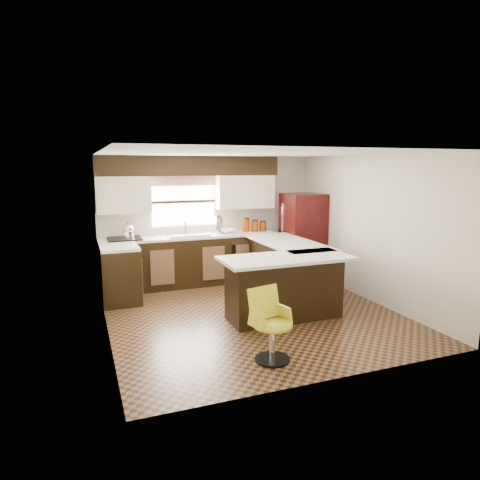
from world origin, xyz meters
name	(u,v)px	position (x,y,z in m)	size (l,w,h in m)	color
floor	(251,313)	(0.00, 0.00, 0.00)	(4.40, 4.40, 0.00)	#49301A
ceiling	(252,153)	(0.00, 0.00, 2.40)	(4.40, 4.40, 0.00)	silver
wall_back	(209,219)	(0.00, 2.20, 1.20)	(4.40, 4.40, 0.00)	beige
wall_front	(335,269)	(0.00, -2.20, 1.20)	(4.40, 4.40, 0.00)	beige
wall_left	(103,245)	(-2.10, 0.00, 1.20)	(4.40, 4.40, 0.00)	beige
wall_right	(369,228)	(2.10, 0.00, 1.20)	(4.40, 4.40, 0.00)	beige
base_cab_back	(191,261)	(-0.45, 1.90, 0.45)	(3.30, 0.60, 0.90)	black
base_cab_left	(120,276)	(-1.80, 1.25, 0.45)	(0.60, 0.70, 0.90)	black
counter_back	(191,236)	(-0.45, 1.90, 0.92)	(3.30, 0.60, 0.04)	silver
counter_left	(119,247)	(-1.80, 1.25, 0.92)	(0.60, 0.70, 0.04)	silver
soffit	(190,166)	(-0.40, 2.03, 2.22)	(3.40, 0.35, 0.36)	black
upper_cab_left	(123,195)	(-1.62, 2.03, 1.72)	(0.94, 0.35, 0.64)	beige
upper_cab_right	(245,192)	(0.68, 2.03, 1.72)	(1.14, 0.35, 0.64)	beige
window_pane	(184,202)	(-0.50, 2.18, 1.55)	(1.20, 0.02, 0.90)	white
valance	(184,181)	(-0.50, 2.14, 1.94)	(1.30, 0.06, 0.18)	#D19B93
sink	(188,235)	(-0.50, 1.88, 0.96)	(0.75, 0.45, 0.03)	#B2B2B7
dishwasher	(246,261)	(0.55, 1.61, 0.43)	(0.58, 0.03, 0.78)	black
cooktop	(124,239)	(-1.65, 1.88, 0.96)	(0.58, 0.50, 0.03)	black
peninsula_long	(286,270)	(0.90, 0.62, 0.45)	(0.60, 1.95, 0.90)	black
peninsula_return	(284,288)	(0.38, -0.35, 0.45)	(1.65, 0.60, 0.90)	black
counter_pen_long	(289,243)	(0.95, 0.62, 0.92)	(0.84, 1.95, 0.04)	silver
counter_pen_return	(287,258)	(0.35, -0.44, 0.92)	(1.89, 0.84, 0.04)	silver
refrigerator	(303,237)	(1.72, 1.54, 0.84)	(0.72, 0.70, 1.69)	black
bar_chair	(273,326)	(-0.38, -1.57, 0.42)	(0.45, 0.45, 0.84)	gold
kettle	(128,230)	(-1.58, 1.88, 1.11)	(0.20, 0.20, 0.27)	silver
percolator	(219,225)	(0.10, 1.90, 1.11)	(0.14, 0.14, 0.32)	silver
mixing_bowl	(227,231)	(0.27, 1.90, 0.98)	(0.30, 0.30, 0.07)	white
canister_large	(246,225)	(0.67, 1.92, 1.07)	(0.13, 0.13, 0.25)	#7E2804
canister_med	(255,226)	(0.86, 1.92, 1.05)	(0.13, 0.13, 0.20)	#7E2804
canister_small	(263,227)	(1.03, 1.92, 1.03)	(0.14, 0.14, 0.17)	#7E2804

